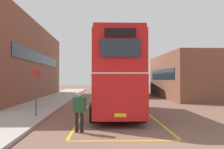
{
  "coord_description": "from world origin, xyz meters",
  "views": [
    {
      "loc": [
        -1.54,
        -6.42,
        2.24
      ],
      "look_at": [
        -0.64,
        13.13,
        2.56
      ],
      "focal_mm": 40.61,
      "sensor_mm": 36.0,
      "label": 1
    }
  ],
  "objects": [
    {
      "name": "sidewalk_left",
      "position": [
        -6.5,
        16.8,
        0.07
      ],
      "size": [
        4.0,
        57.6,
        0.14
      ],
      "primitive_type": "cube",
      "color": "#A39E93",
      "rests_on": "ground"
    },
    {
      "name": "single_deck_bus",
      "position": [
        3.12,
        27.03,
        1.64
      ],
      "size": [
        3.31,
        10.11,
        3.02
      ],
      "color": "black",
      "rests_on": "ground"
    },
    {
      "name": "depot_building_right",
      "position": [
        9.31,
        22.24,
        2.49
      ],
      "size": [
        7.68,
        13.29,
        4.98
      ],
      "color": "brown",
      "rests_on": "ground"
    },
    {
      "name": "bay_marking_yellow",
      "position": [
        -0.59,
        7.79,
        0.0
      ],
      "size": [
        4.46,
        12.15,
        0.01
      ],
      "color": "gold",
      "rests_on": "ground"
    },
    {
      "name": "pedestrian_boarding",
      "position": [
        -2.41,
        4.17,
        0.99
      ],
      "size": [
        0.57,
        0.29,
        1.71
      ],
      "color": "black",
      "rests_on": "ground"
    },
    {
      "name": "double_decker_bus",
      "position": [
        -0.58,
        9.69,
        2.51
      ],
      "size": [
        3.01,
        10.13,
        4.75
      ],
      "color": "black",
      "rests_on": "ground"
    },
    {
      "name": "bus_stop_sign",
      "position": [
        -5.17,
        8.06,
        1.71
      ],
      "size": [
        0.44,
        0.08,
        2.6
      ],
      "color": "#4C4C51",
      "rests_on": "sidewalk_left"
    },
    {
      "name": "brick_building_left",
      "position": [
        -10.97,
        21.88,
        4.04
      ],
      "size": [
        5.81,
        24.8,
        8.09
      ],
      "color": "brown",
      "rests_on": "ground"
    },
    {
      "name": "ground_plane",
      "position": [
        0.0,
        14.4,
        0.0
      ],
      "size": [
        135.6,
        135.6,
        0.0
      ],
      "primitive_type": "plane",
      "color": "brown"
    }
  ]
}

